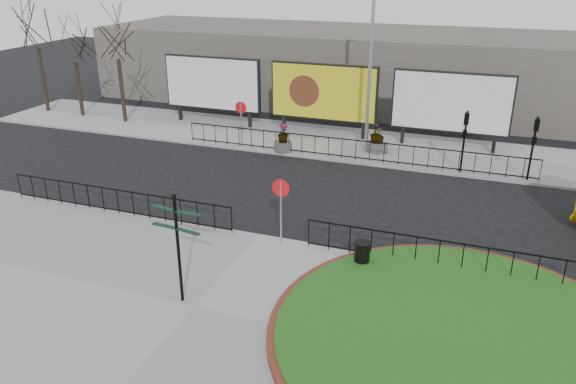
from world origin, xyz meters
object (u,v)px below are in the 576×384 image
at_px(lamp_post, 371,61).
at_px(fingerpost_sign, 177,238).
at_px(billboard_mid, 323,93).
at_px(planter_a, 283,141).
at_px(planter_b, 375,140).
at_px(planter_c, 379,143).
at_px(litter_bin, 362,254).

height_order(lamp_post, fingerpost_sign, lamp_post).
bearing_deg(lamp_post, billboard_mid, 146.75).
relative_size(planter_a, planter_b, 0.97).
distance_m(fingerpost_sign, planter_c, 16.14).
xyz_separation_m(billboard_mid, planter_b, (3.50, -1.97, -1.87)).
height_order(billboard_mid, litter_bin, billboard_mid).
bearing_deg(billboard_mid, planter_b, -29.39).
height_order(billboard_mid, planter_c, billboard_mid).
xyz_separation_m(fingerpost_sign, planter_c, (2.69, 15.83, -1.62)).
bearing_deg(planter_c, litter_bin, -81.00).
distance_m(lamp_post, fingerpost_sign, 16.16).
xyz_separation_m(litter_bin, planter_a, (-6.71, 10.43, 0.12)).
bearing_deg(planter_c, billboard_mid, 151.95).
height_order(litter_bin, planter_a, planter_a).
distance_m(fingerpost_sign, planter_b, 16.09).
height_order(planter_b, planter_c, planter_b).
xyz_separation_m(fingerpost_sign, planter_a, (-2.11, 14.23, -1.52)).
bearing_deg(litter_bin, planter_b, 99.92).
xyz_separation_m(lamp_post, litter_bin, (2.60, -12.03, -4.25)).
distance_m(planter_b, planter_c, 0.24).
distance_m(lamp_post, planter_a, 6.04).
bearing_deg(fingerpost_sign, planter_a, 108.11).
height_order(fingerpost_sign, planter_a, fingerpost_sign).
height_order(fingerpost_sign, planter_b, fingerpost_sign).
distance_m(billboard_mid, lamp_post, 4.23).
bearing_deg(planter_b, billboard_mid, 150.61).
relative_size(litter_bin, planter_b, 0.58).
distance_m(litter_bin, planter_c, 12.18).
distance_m(billboard_mid, planter_c, 4.65).
height_order(lamp_post, planter_b, lamp_post).
distance_m(billboard_mid, litter_bin, 15.21).
relative_size(billboard_mid, litter_bin, 6.84).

